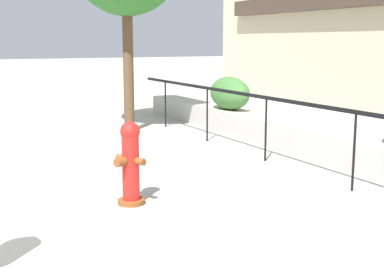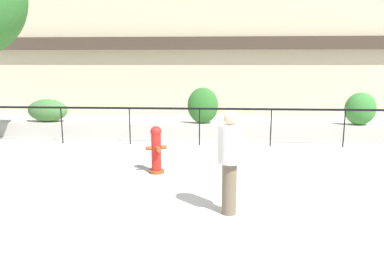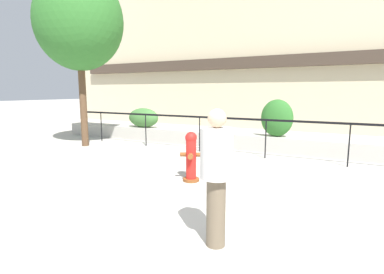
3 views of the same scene
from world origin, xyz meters
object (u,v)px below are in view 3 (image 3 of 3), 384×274
(hedge_bush_1, at_px, (277,118))
(street_tree, at_px, (79,22))
(hedge_bush_0, at_px, (143,118))
(fire_hydrant, at_px, (191,156))
(pedestrian, at_px, (216,170))

(hedge_bush_1, height_order, street_tree, street_tree)
(hedge_bush_0, relative_size, fire_hydrant, 1.26)
(hedge_bush_1, bearing_deg, street_tree, -161.33)
(hedge_bush_0, distance_m, fire_hydrant, 6.01)
(hedge_bush_0, xyz_separation_m, pedestrian, (5.96, -6.36, 0.10))
(hedge_bush_0, height_order, pedestrian, pedestrian)
(fire_hydrant, bearing_deg, street_tree, 159.85)
(hedge_bush_1, distance_m, fire_hydrant, 4.22)
(hedge_bush_1, height_order, fire_hydrant, hedge_bush_1)
(fire_hydrant, bearing_deg, hedge_bush_0, 136.95)
(street_tree, distance_m, pedestrian, 8.77)
(hedge_bush_0, bearing_deg, street_tree, -115.19)
(pedestrian, bearing_deg, hedge_bush_1, 96.13)
(street_tree, bearing_deg, fire_hydrant, -20.15)
(hedge_bush_1, bearing_deg, hedge_bush_0, 180.00)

